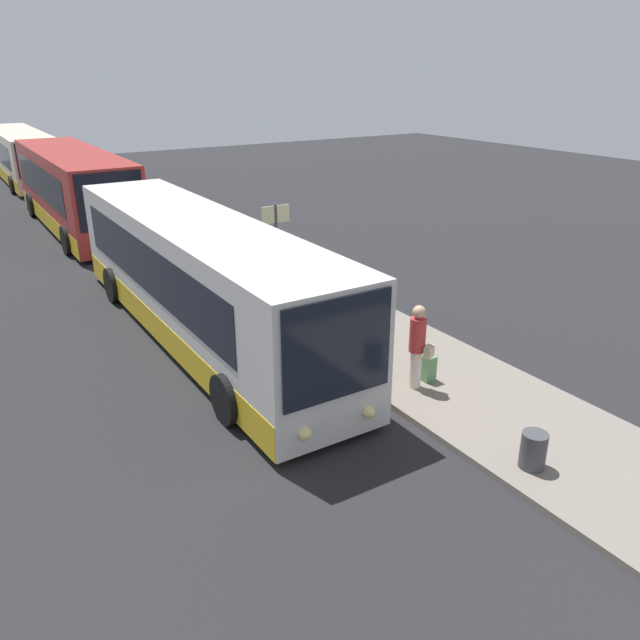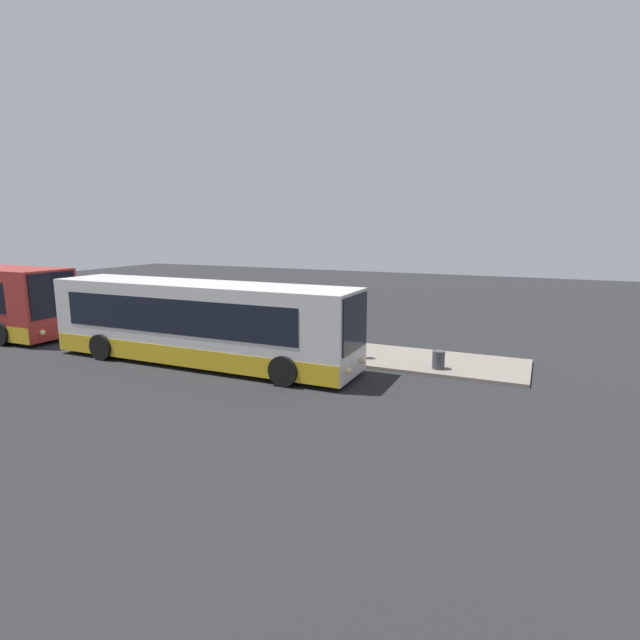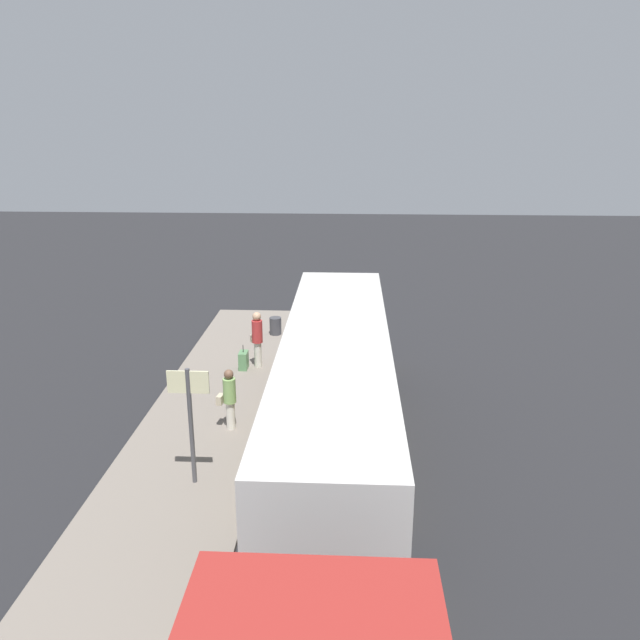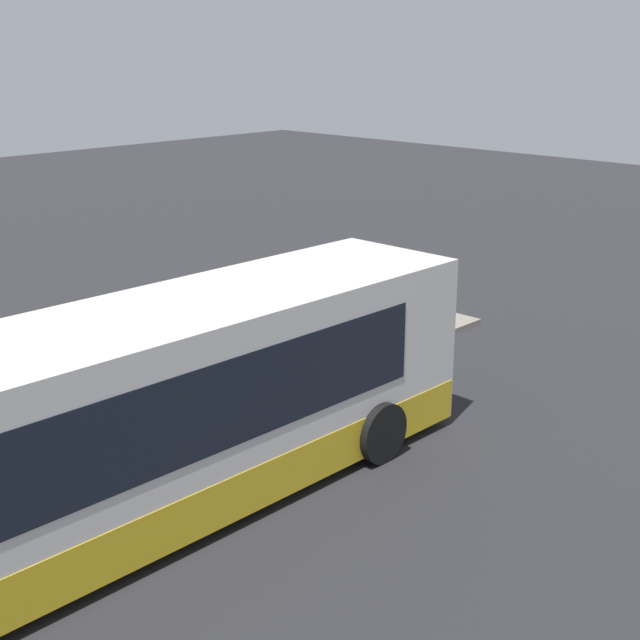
% 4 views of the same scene
% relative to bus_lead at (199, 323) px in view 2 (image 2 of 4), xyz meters
% --- Properties ---
extents(ground, '(80.00, 80.00, 0.00)m').
position_rel_bus_lead_xyz_m(ground, '(1.59, 0.17, -1.53)').
color(ground, '#232326').
extents(platform, '(20.00, 3.41, 0.13)m').
position_rel_bus_lead_xyz_m(platform, '(1.59, 3.48, -1.46)').
color(platform, slate).
rests_on(platform, ground).
extents(bus_lead, '(12.51, 2.75, 3.06)m').
position_rel_bus_lead_xyz_m(bus_lead, '(0.00, 0.00, 0.00)').
color(bus_lead, silver).
rests_on(bus_lead, ground).
extents(passenger_boarding, '(0.38, 0.54, 1.64)m').
position_rel_bus_lead_xyz_m(passenger_boarding, '(0.98, 2.74, -0.51)').
color(passenger_boarding, silver).
rests_on(passenger_boarding, platform).
extents(passenger_waiting, '(0.60, 0.51, 1.85)m').
position_rel_bus_lead_xyz_m(passenger_waiting, '(5.28, 2.65, -0.38)').
color(passenger_waiting, silver).
rests_on(passenger_waiting, platform).
extents(suitcase, '(0.48, 0.27, 0.81)m').
position_rel_bus_lead_xyz_m(suitcase, '(5.07, 3.08, -1.11)').
color(suitcase, '#598C59').
rests_on(suitcase, platform).
extents(sign_post, '(0.10, 0.89, 2.69)m').
position_rel_bus_lead_xyz_m(sign_post, '(-1.56, 3.06, 0.36)').
color(sign_post, '#4C4C51').
rests_on(sign_post, platform).
extents(trash_bin, '(0.44, 0.44, 0.65)m').
position_rel_bus_lead_xyz_m(trash_bin, '(8.53, 2.46, -1.08)').
color(trash_bin, '#3F3F44').
rests_on(trash_bin, platform).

